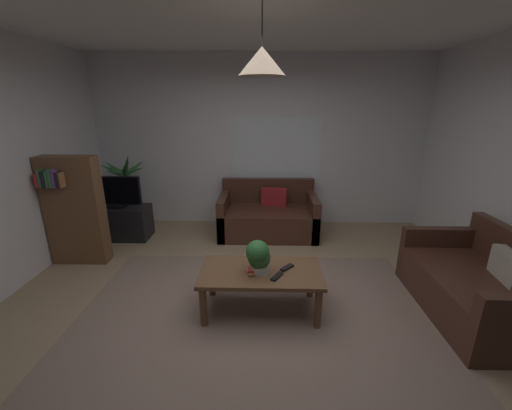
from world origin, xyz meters
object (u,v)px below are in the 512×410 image
Objects in this scene: book_on_table_0 at (255,272)px; pendant_lamp at (262,61)px; potted_plant_on_table at (258,256)px; potted_palm_corner at (126,195)px; remote_on_table_0 at (287,268)px; bookshelf_corner at (74,210)px; couch_under_window at (268,217)px; book_on_table_1 at (255,270)px; tv at (115,192)px; tv_stand at (120,222)px; remote_on_table_1 at (277,276)px; coffee_table at (261,277)px; couch_right_side at (478,289)px.

pendant_lamp is at bearing 45.34° from book_on_table_0.
potted_palm_corner is (-2.20, 2.20, -0.04)m from potted_plant_on_table.
remote_on_table_0 is 0.11× the size of bookshelf_corner.
bookshelf_corner is (-2.47, -1.02, 0.44)m from couch_under_window.
book_on_table_0 is 0.17m from potted_plant_on_table.
book_on_table_0 is 0.12× the size of potted_palm_corner.
bookshelf_corner is (-2.32, 1.05, 0.23)m from book_on_table_1.
bookshelf_corner is at bearing 157.32° from pendant_lamp.
potted_plant_on_table is at bearing 58.66° from remote_on_table_0.
tv is 3.22m from pendant_lamp.
tv_stand is at bearing 139.59° from book_on_table_0.
pendant_lamp is (2.19, -1.75, 1.58)m from tv.
book_on_table_1 is 0.87× the size of remote_on_table_0.
remote_on_table_1 is (-0.11, -0.17, 0.00)m from remote_on_table_0.
couch_under_window is 2.02m from coffee_table.
coffee_table is 0.11m from book_on_table_0.
potted_palm_corner reaches higher than book_on_table_0.
couch_right_side is at bearing 1.51° from book_on_table_1.
potted_plant_on_table reaches higher than book_on_table_0.
book_on_table_0 is (-2.18, -0.06, 0.19)m from couch_right_side.
tv_stand is 0.52m from potted_palm_corner.
book_on_table_1 reaches higher than book_on_table_0.
remote_on_table_0 is at bearing -34.77° from tv.
pendant_lamp reaches higher than potted_plant_on_table.
couch_under_window is at bearing -134.61° from couch_right_side.
remote_on_table_1 is (0.20, -0.07, -0.00)m from book_on_table_0.
coffee_table is at bearing 52.05° from remote_on_table_0.
remote_on_table_0 and remote_on_table_1 have the same top height.
tv is at bearing 141.43° from coffee_table.
pendant_lamp is (0.02, 0.04, 1.70)m from potted_plant_on_table.
tv_stand is 1.69× the size of pendant_lamp.
tv is (-2.19, 1.75, 0.37)m from coffee_table.
book_on_table_1 is (-2.19, -0.06, 0.21)m from couch_right_side.
book_on_table_1 is (-0.01, -0.00, 0.02)m from book_on_table_0.
remote_on_table_0 is 1.89m from pendant_lamp.
couch_under_window is at bearing 86.75° from potted_plant_on_table.
remote_on_table_0 is (0.26, 0.05, 0.08)m from coffee_table.
coffee_table is 1.32× the size of tv_stand.
remote_on_table_1 is 0.18× the size of tv_stand.
remote_on_table_0 is 0.34m from potted_plant_on_table.
potted_plant_on_table is 0.26× the size of potted_palm_corner.
potted_plant_on_table is (-0.18, 0.08, 0.17)m from remote_on_table_1.
potted_palm_corner is at bearing 135.74° from pendant_lamp.
book_on_table_0 is 2.56m from bookshelf_corner.
remote_on_table_1 is at bearing -23.82° from bookshelf_corner.
couch_under_window is at bearing 6.62° from tv.
coffee_table is 7.40× the size of remote_on_table_0.
tv is (-2.34, 1.87, 0.29)m from remote_on_table_1.
pendant_lamp reaches higher than remote_on_table_0.
couch_right_side is 4.34× the size of potted_plant_on_table.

